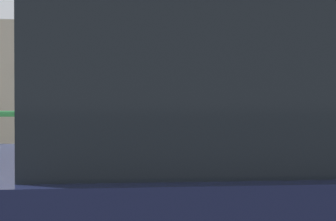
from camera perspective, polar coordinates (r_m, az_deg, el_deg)
parking_meter at (r=4.32m, az=-2.38°, el=-0.62°), size 0.18×0.19×1.51m
pedestrian_at_meter at (r=4.62m, az=3.57°, el=-1.72°), size 0.62×0.67×1.76m
parked_sedan_navy at (r=2.75m, az=9.67°, el=-9.36°), size 4.64×1.90×1.76m
background_railing at (r=6.30m, az=-6.68°, el=-2.87°), size 24.06×0.06×1.13m
backdrop_wall at (r=9.86m, az=-7.02°, el=0.63°), size 32.00×0.50×2.62m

